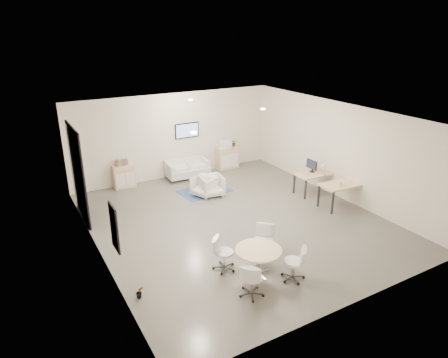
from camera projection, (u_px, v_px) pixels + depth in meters
name	position (u px, v px, depth m)	size (l,w,h in m)	color
room_shell	(237.00, 171.00, 11.44)	(9.60, 10.60, 4.80)	#5A5752
glass_door	(77.00, 171.00, 11.68)	(0.09, 1.90, 2.85)	black
artwork	(114.00, 228.00, 8.33)	(0.05, 0.54, 1.04)	black
wall_tv	(187.00, 130.00, 15.23)	(0.98, 0.06, 0.58)	black
ceiling_spots	(216.00, 112.00, 11.45)	(3.14, 4.14, 0.03)	#FFEAC6
sideboard_left	(124.00, 176.00, 14.35)	(0.75, 0.39, 0.85)	#DBBA84
sideboard_right	(227.00, 158.00, 16.30)	(0.90, 0.43, 0.90)	#DBBA84
books	(122.00, 162.00, 14.14)	(0.44, 0.14, 0.22)	red
printer	(225.00, 144.00, 16.04)	(0.51, 0.44, 0.33)	white
loveseat	(187.00, 169.00, 15.35)	(1.66, 0.90, 0.60)	silver
blue_rug	(204.00, 191.00, 14.18)	(1.72, 1.15, 0.01)	#2A4C83
armchair_left	(204.00, 185.00, 13.69)	(0.72, 0.67, 0.74)	silver
armchair_right	(212.00, 185.00, 13.69)	(0.75, 0.71, 0.77)	silver
desk_rear	(315.00, 175.00, 13.81)	(1.43, 0.77, 0.73)	#DBBA84
desk_front	(342.00, 186.00, 12.78)	(1.52, 0.84, 0.77)	#DBBA84
monitor	(312.00, 166.00, 13.80)	(0.20, 0.50, 0.44)	black
round_table	(258.00, 253.00, 9.25)	(1.09, 1.09, 0.66)	#DBBA84
meeting_chairs	(258.00, 259.00, 9.31)	(2.00, 2.00, 0.82)	white
plant_cabinet	(234.00, 144.00, 16.24)	(0.25, 0.28, 0.22)	#3F7F3F
plant_floor	(140.00, 295.00, 8.59)	(0.16, 0.30, 0.13)	#3F7F3F
cup	(340.00, 184.00, 12.53)	(0.13, 0.10, 0.13)	white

